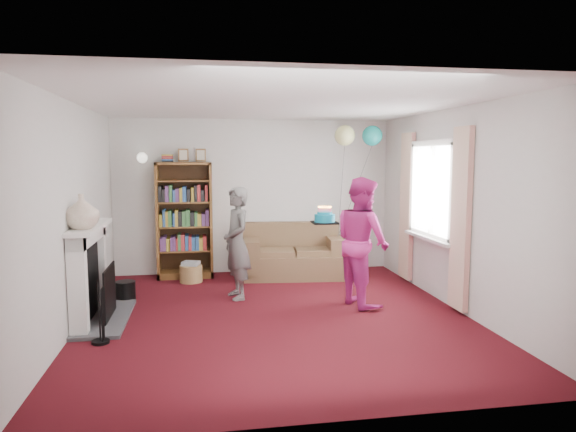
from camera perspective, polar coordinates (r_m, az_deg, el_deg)
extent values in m
plane|color=black|center=(6.23, -1.29, -11.08)|extent=(5.00, 5.00, 0.00)
cube|color=silver|center=(8.46, -3.78, 2.21)|extent=(4.50, 0.02, 2.50)
cube|color=silver|center=(6.08, -22.91, 0.01)|extent=(0.02, 5.00, 2.50)
cube|color=silver|center=(6.68, 18.23, 0.74)|extent=(0.02, 5.00, 2.50)
cube|color=white|center=(5.97, -1.35, 12.48)|extent=(4.50, 5.00, 0.01)
cube|color=#3F3F42|center=(6.46, -19.72, -10.65)|extent=(0.55, 1.40, 0.04)
cube|color=white|center=(5.84, -22.32, -7.40)|extent=(0.18, 0.14, 1.06)
cube|color=white|center=(6.89, -20.32, -5.23)|extent=(0.18, 0.14, 1.06)
cube|color=white|center=(6.28, -21.42, -2.04)|extent=(0.18, 1.24, 0.16)
cube|color=white|center=(6.26, -21.19, -1.13)|extent=(0.28, 1.35, 0.05)
cube|color=black|center=(6.38, -21.40, -6.67)|extent=(0.10, 0.80, 0.86)
cube|color=black|center=(6.37, -19.21, -7.99)|extent=(0.02, 0.70, 0.60)
cylinder|color=black|center=(5.62, -20.22, -10.05)|extent=(0.18, 0.18, 0.64)
cylinder|color=black|center=(7.17, -17.61, -7.95)|extent=(0.26, 0.26, 0.26)
cube|color=white|center=(7.17, 15.86, 7.80)|extent=(0.08, 1.30, 0.08)
cube|color=white|center=(7.25, 15.55, -2.13)|extent=(0.08, 1.30, 0.08)
cube|color=white|center=(7.19, 15.92, 2.81)|extent=(0.01, 1.15, 1.20)
cube|color=white|center=(7.24, 15.33, -2.37)|extent=(0.14, 1.32, 0.04)
cube|color=beige|center=(6.47, 18.63, -0.34)|extent=(0.07, 0.38, 2.20)
cube|color=beige|center=(7.95, 13.05, 1.05)|extent=(0.07, 0.38, 2.20)
cylinder|color=gold|center=(8.38, -15.84, 6.39)|extent=(0.04, 0.12, 0.04)
sphere|color=white|center=(8.29, -15.90, 6.25)|extent=(0.16, 0.16, 0.16)
cube|color=#472B14|center=(8.40, -11.36, -0.30)|extent=(0.86, 0.04, 1.81)
cube|color=brown|center=(8.24, -14.25, -0.50)|extent=(0.04, 0.42, 1.81)
cube|color=brown|center=(8.21, -8.55, -0.40)|extent=(0.04, 0.42, 1.81)
cube|color=brown|center=(8.15, -11.54, 5.74)|extent=(0.86, 0.42, 0.04)
cube|color=brown|center=(8.36, -11.27, -6.28)|extent=(0.86, 0.42, 0.10)
cube|color=brown|center=(8.28, -11.33, -3.73)|extent=(0.78, 0.38, 0.03)
cube|color=brown|center=(8.22, -11.39, -1.11)|extent=(0.78, 0.38, 0.02)
cube|color=brown|center=(8.18, -11.45, 1.54)|extent=(0.78, 0.38, 0.02)
cube|color=brown|center=(8.16, -11.50, 3.87)|extent=(0.78, 0.38, 0.02)
cube|color=maroon|center=(8.14, -13.25, 6.26)|extent=(0.16, 0.22, 0.12)
cube|color=brown|center=(8.20, -11.55, 6.65)|extent=(0.16, 0.02, 0.20)
cube|color=brown|center=(8.20, -9.68, 6.69)|extent=(0.16, 0.02, 0.20)
cube|color=brown|center=(8.19, 0.64, -5.46)|extent=(1.57, 0.83, 0.37)
cube|color=brown|center=(8.41, 0.28, -2.89)|extent=(1.57, 0.24, 0.65)
cube|color=brown|center=(8.06, -4.04, -4.32)|extent=(0.24, 0.78, 0.51)
cube|color=brown|center=(8.29, 5.19, -4.02)|extent=(0.24, 0.78, 0.51)
cube|color=brown|center=(8.01, -1.74, -4.17)|extent=(0.67, 0.53, 0.12)
cube|color=brown|center=(8.14, 3.18, -4.01)|extent=(0.67, 0.53, 0.12)
cylinder|color=#A8884E|center=(7.98, -10.73, -6.30)|extent=(0.34, 0.34, 0.26)
cube|color=beige|center=(7.95, -10.75, -5.19)|extent=(0.24, 0.19, 0.06)
imported|color=black|center=(6.88, -5.71, -3.01)|extent=(0.48, 0.62, 1.50)
imported|color=#B72477|center=(6.62, 8.23, -2.79)|extent=(0.79, 0.92, 1.64)
cube|color=black|center=(6.72, 4.09, -0.74)|extent=(0.32, 0.32, 0.02)
cylinder|color=#0C7792|center=(6.71, 4.09, -0.23)|extent=(0.27, 0.27, 0.10)
cylinder|color=#0C7792|center=(6.71, 4.10, 0.28)|extent=(0.20, 0.20, 0.04)
cylinder|color=pink|center=(6.72, 4.76, 0.59)|extent=(0.01, 0.01, 0.09)
sphere|color=orange|center=(6.72, 4.77, 1.01)|extent=(0.02, 0.02, 0.02)
cylinder|color=pink|center=(6.75, 4.67, 0.61)|extent=(0.01, 0.01, 0.09)
sphere|color=orange|center=(6.74, 4.67, 1.03)|extent=(0.02, 0.02, 0.02)
cylinder|color=pink|center=(6.77, 4.50, 0.63)|extent=(0.01, 0.01, 0.09)
sphere|color=orange|center=(6.76, 4.51, 1.05)|extent=(0.02, 0.02, 0.02)
cylinder|color=pink|center=(6.78, 4.29, 0.64)|extent=(0.01, 0.01, 0.09)
sphere|color=orange|center=(6.78, 4.29, 1.06)|extent=(0.02, 0.02, 0.02)
cylinder|color=pink|center=(6.78, 4.05, 0.65)|extent=(0.01, 0.01, 0.09)
sphere|color=orange|center=(6.78, 4.06, 1.07)|extent=(0.02, 0.02, 0.02)
cylinder|color=pink|center=(6.78, 3.82, 0.64)|extent=(0.01, 0.01, 0.09)
sphere|color=orange|center=(6.77, 3.83, 1.06)|extent=(0.02, 0.02, 0.02)
cylinder|color=pink|center=(6.76, 3.63, 0.63)|extent=(0.01, 0.01, 0.09)
sphere|color=orange|center=(6.76, 3.63, 1.05)|extent=(0.02, 0.02, 0.02)
cylinder|color=pink|center=(6.74, 3.48, 0.61)|extent=(0.01, 0.01, 0.09)
sphere|color=orange|center=(6.73, 3.49, 1.04)|extent=(0.02, 0.02, 0.02)
cylinder|color=pink|center=(6.71, 3.42, 0.59)|extent=(0.01, 0.01, 0.09)
sphere|color=orange|center=(6.71, 3.42, 1.01)|extent=(0.02, 0.02, 0.02)
cylinder|color=pink|center=(6.68, 3.43, 0.57)|extent=(0.01, 0.01, 0.09)
sphere|color=orange|center=(6.68, 3.43, 0.99)|extent=(0.02, 0.02, 0.02)
cylinder|color=pink|center=(6.66, 3.52, 0.54)|extent=(0.01, 0.01, 0.09)
sphere|color=orange|center=(6.65, 3.52, 0.97)|extent=(0.02, 0.02, 0.02)
cylinder|color=pink|center=(6.64, 3.69, 0.52)|extent=(0.01, 0.01, 0.09)
sphere|color=orange|center=(6.63, 3.69, 0.95)|extent=(0.02, 0.02, 0.02)
cylinder|color=pink|center=(6.63, 3.90, 0.51)|extent=(0.01, 0.01, 0.09)
sphere|color=orange|center=(6.62, 3.91, 0.94)|extent=(0.02, 0.02, 0.02)
cylinder|color=pink|center=(6.62, 4.14, 0.50)|extent=(0.01, 0.01, 0.09)
sphere|color=orange|center=(6.62, 4.15, 0.93)|extent=(0.02, 0.02, 0.02)
cylinder|color=pink|center=(6.63, 4.38, 0.51)|extent=(0.01, 0.01, 0.09)
sphere|color=orange|center=(6.63, 4.38, 0.94)|extent=(0.02, 0.02, 0.02)
cylinder|color=pink|center=(6.65, 4.58, 0.52)|extent=(0.01, 0.01, 0.09)
sphere|color=orange|center=(6.64, 4.58, 0.95)|extent=(0.02, 0.02, 0.02)
cylinder|color=pink|center=(6.67, 4.72, 0.54)|extent=(0.01, 0.01, 0.09)
sphere|color=orange|center=(6.66, 4.72, 0.97)|extent=(0.02, 0.02, 0.02)
cylinder|color=pink|center=(6.70, 4.78, 0.56)|extent=(0.01, 0.01, 0.09)
sphere|color=orange|center=(6.69, 4.79, 0.99)|extent=(0.02, 0.02, 0.02)
sphere|color=#3F3F3F|center=(8.05, 5.57, -2.29)|extent=(0.02, 0.02, 0.02)
sphere|color=teal|center=(8.16, 9.33, 8.80)|extent=(0.31, 0.31, 0.31)
sphere|color=#CBCE7D|center=(8.03, 6.33, 8.88)|extent=(0.31, 0.31, 0.31)
imported|color=beige|center=(5.89, -21.94, 0.48)|extent=(0.39, 0.39, 0.38)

